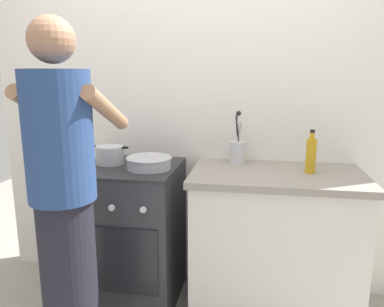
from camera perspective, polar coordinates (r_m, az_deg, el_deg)
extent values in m
cube|color=silver|center=(2.50, 4.92, 7.30)|extent=(3.20, 0.10, 2.50)
cube|color=silver|center=(2.37, 12.48, -13.88)|extent=(0.96, 0.56, 0.86)
cube|color=gray|center=(2.21, 13.01, -3.34)|extent=(1.00, 0.60, 0.04)
cube|color=#2D2D33|center=(2.48, -9.22, -12.24)|extent=(0.60, 0.60, 0.88)
cube|color=#232326|center=(2.34, -9.59, -2.13)|extent=(0.60, 0.60, 0.02)
cube|color=black|center=(2.24, -11.83, -15.82)|extent=(0.51, 0.01, 0.40)
cylinder|color=silver|center=(2.17, -16.72, -7.71)|extent=(0.04, 0.01, 0.04)
cylinder|color=silver|center=(2.10, -12.27, -8.16)|extent=(0.04, 0.01, 0.04)
cylinder|color=silver|center=(2.04, -7.53, -8.58)|extent=(0.04, 0.01, 0.04)
cylinder|color=#B2B2B7|center=(2.40, -12.53, -0.22)|extent=(0.18, 0.18, 0.11)
cube|color=black|center=(2.43, -14.84, 1.05)|extent=(0.04, 0.02, 0.01)
cube|color=black|center=(2.35, -10.27, 0.90)|extent=(0.04, 0.02, 0.01)
cylinder|color=#B7B7BC|center=(2.24, -6.63, -1.46)|extent=(0.26, 0.26, 0.07)
torus|color=#B7B7BC|center=(2.23, -6.65, -0.68)|extent=(0.28, 0.28, 0.01)
cylinder|color=silver|center=(2.38, 7.02, 0.18)|extent=(0.10, 0.10, 0.14)
cylinder|color=#B7BABF|center=(2.37, 7.11, 1.86)|extent=(0.05, 0.02, 0.23)
sphere|color=#B7BABF|center=(2.35, 7.19, 4.91)|extent=(0.03, 0.03, 0.03)
cylinder|color=black|center=(2.36, 7.09, 2.30)|extent=(0.04, 0.05, 0.30)
sphere|color=black|center=(2.34, 7.19, 6.15)|extent=(0.03, 0.03, 0.03)
cylinder|color=white|center=(2.37, 6.99, 2.05)|extent=(0.06, 0.05, 0.26)
sphere|color=white|center=(2.35, 7.08, 5.38)|extent=(0.03, 0.03, 0.03)
cylinder|color=silver|center=(2.36, 6.99, 1.80)|extent=(0.03, 0.02, 0.23)
sphere|color=silver|center=(2.34, 7.07, 4.84)|extent=(0.03, 0.03, 0.03)
cylinder|color=gold|center=(2.23, 17.84, -0.37)|extent=(0.06, 0.06, 0.20)
cylinder|color=gold|center=(2.20, 18.03, 2.62)|extent=(0.03, 0.03, 0.04)
cylinder|color=black|center=(2.20, 18.08, 3.29)|extent=(0.03, 0.03, 0.02)
cylinder|color=black|center=(1.99, -18.22, -19.06)|extent=(0.26, 0.26, 0.90)
cylinder|color=navy|center=(1.73, -19.83, 2.48)|extent=(0.30, 0.30, 0.58)
sphere|color=#A07254|center=(1.72, -20.85, 16.09)|extent=(0.20, 0.20, 0.20)
cylinder|color=#A07254|center=(1.93, -22.46, 6.49)|extent=(0.07, 0.41, 0.24)
cylinder|color=#A07254|center=(1.77, -13.02, 6.67)|extent=(0.07, 0.41, 0.24)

